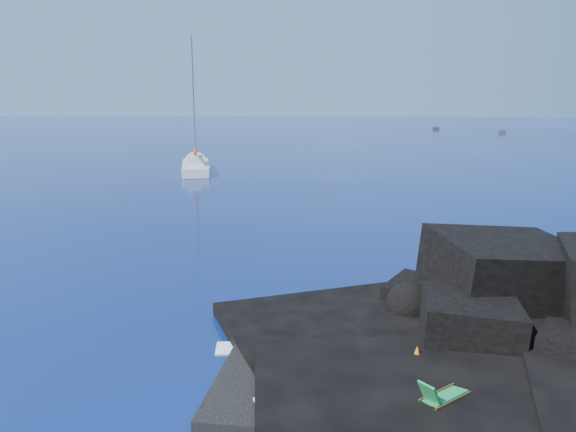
% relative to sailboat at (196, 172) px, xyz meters
% --- Properties ---
extents(ground, '(400.00, 400.00, 0.00)m').
position_rel_sailboat_xyz_m(ground, '(9.89, -45.37, 0.00)').
color(ground, '#030836').
rests_on(ground, ground).
extents(beach, '(9.08, 6.86, 0.70)m').
position_rel_sailboat_xyz_m(beach, '(14.39, -44.87, 0.00)').
color(beach, black).
rests_on(beach, ground).
extents(surf_foam, '(10.00, 8.00, 0.06)m').
position_rel_sailboat_xyz_m(surf_foam, '(14.89, -40.37, 0.00)').
color(surf_foam, white).
rests_on(surf_foam, ground).
extents(sailboat, '(5.57, 13.67, 14.03)m').
position_rel_sailboat_xyz_m(sailboat, '(0.00, 0.00, 0.00)').
color(sailboat, silver).
rests_on(sailboat, ground).
extents(deck_chair, '(1.51, 1.40, 0.99)m').
position_rel_sailboat_xyz_m(deck_chair, '(16.21, -46.43, 0.84)').
color(deck_chair, '#1D823D').
rests_on(deck_chair, beach).
extents(towel, '(2.17, 1.62, 0.05)m').
position_rel_sailboat_xyz_m(towel, '(12.34, -46.35, 0.38)').
color(towel, silver).
rests_on(towel, beach).
extents(sunbather, '(1.71, 1.04, 0.22)m').
position_rel_sailboat_xyz_m(sunbather, '(12.34, -46.35, 0.51)').
color(sunbather, tan).
rests_on(sunbather, towel).
extents(marker_cone, '(0.39, 0.39, 0.53)m').
position_rel_sailboat_xyz_m(marker_cone, '(15.93, -43.98, 0.61)').
color(marker_cone, orange).
rests_on(marker_cone, beach).
extents(distant_boat_a, '(1.68, 4.12, 0.53)m').
position_rel_sailboat_xyz_m(distant_boat_a, '(41.69, 77.25, 0.00)').
color(distant_boat_a, '#28282D').
rests_on(distant_boat_a, ground).
extents(distant_boat_b, '(2.76, 4.60, 0.59)m').
position_rel_sailboat_xyz_m(distant_boat_b, '(53.42, 65.17, 0.00)').
color(distant_boat_b, '#2B2B31').
rests_on(distant_boat_b, ground).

